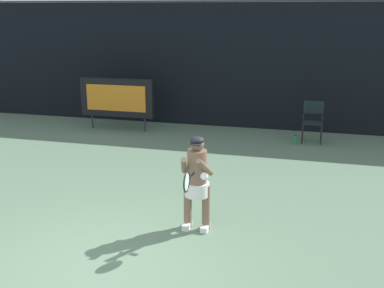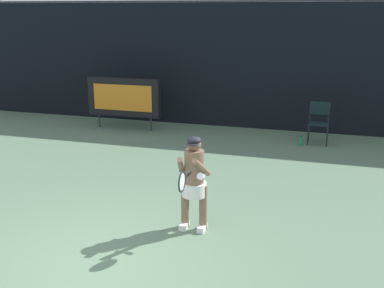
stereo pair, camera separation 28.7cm
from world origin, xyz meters
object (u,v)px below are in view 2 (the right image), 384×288
(scoreboard, at_px, (124,97))
(tennis_racket, at_px, (183,181))
(tennis_player, at_px, (194,179))
(umpire_chair, at_px, (319,120))
(water_bottle, at_px, (301,141))

(scoreboard, height_order, tennis_racket, scoreboard)
(scoreboard, xyz_separation_m, tennis_player, (3.82, -5.75, -0.10))
(scoreboard, xyz_separation_m, umpire_chair, (5.50, 0.05, -0.33))
(tennis_player, bearing_deg, tennis_racket, -88.52)
(water_bottle, height_order, tennis_racket, tennis_racket)
(water_bottle, relative_size, tennis_player, 0.17)
(water_bottle, relative_size, tennis_racket, 0.44)
(water_bottle, xyz_separation_m, tennis_player, (-1.27, -5.41, 0.72))
(scoreboard, height_order, water_bottle, scoreboard)
(water_bottle, distance_m, tennis_player, 5.61)
(tennis_player, relative_size, tennis_racket, 2.54)
(umpire_chair, height_order, water_bottle, umpire_chair)
(scoreboard, bearing_deg, umpire_chair, 0.50)
(scoreboard, distance_m, tennis_player, 6.91)
(scoreboard, height_order, umpire_chair, scoreboard)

